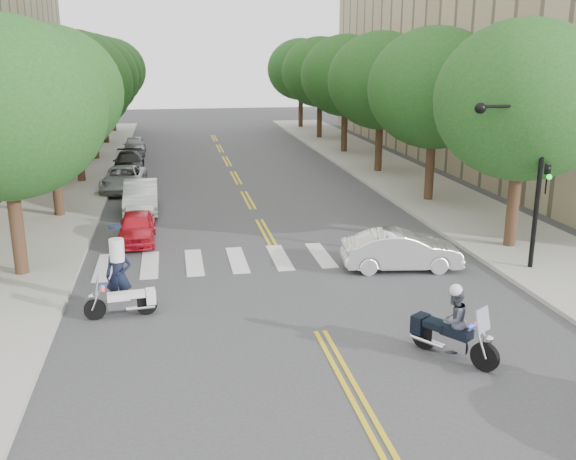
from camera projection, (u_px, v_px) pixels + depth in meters
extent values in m
plane|color=#38383A|center=(320.00, 332.00, 17.26)|extent=(140.00, 140.00, 0.00)
cube|color=#9E9991|center=(69.00, 182.00, 36.42)|extent=(5.00, 60.00, 0.15)
cube|color=#9E9991|center=(389.00, 171.00, 39.72)|extent=(5.00, 60.00, 0.15)
cylinder|color=#382316|center=(17.00, 229.00, 20.97)|extent=(0.44, 0.44, 3.32)
ellipsoid|color=#154C1C|center=(3.00, 108.00, 19.91)|extent=(6.40, 6.40, 5.76)
cylinder|color=#382316|center=(57.00, 182.00, 28.54)|extent=(0.44, 0.44, 3.32)
ellipsoid|color=#154C1C|center=(48.00, 92.00, 27.49)|extent=(6.40, 6.40, 5.76)
cylinder|color=#382316|center=(80.00, 154.00, 36.12)|extent=(0.44, 0.44, 3.32)
ellipsoid|color=#154C1C|center=(73.00, 83.00, 35.06)|extent=(6.40, 6.40, 5.76)
cylinder|color=#382316|center=(95.00, 136.00, 43.69)|extent=(0.44, 0.44, 3.32)
ellipsoid|color=#154C1C|center=(90.00, 77.00, 42.64)|extent=(6.40, 6.40, 5.76)
cylinder|color=#382316|center=(105.00, 123.00, 51.27)|extent=(0.44, 0.44, 3.32)
ellipsoid|color=#154C1C|center=(101.00, 73.00, 50.21)|extent=(6.40, 6.40, 5.76)
cylinder|color=#382316|center=(113.00, 114.00, 58.84)|extent=(0.44, 0.44, 3.32)
ellipsoid|color=#154C1C|center=(110.00, 70.00, 57.79)|extent=(6.40, 6.40, 5.76)
cylinder|color=#382316|center=(513.00, 206.00, 24.02)|extent=(0.44, 0.44, 3.32)
ellipsoid|color=#154C1C|center=(523.00, 101.00, 22.97)|extent=(6.40, 6.40, 5.76)
cylinder|color=#382316|center=(430.00, 169.00, 31.60)|extent=(0.44, 0.44, 3.32)
ellipsoid|color=#154C1C|center=(435.00, 88.00, 30.54)|extent=(6.40, 6.40, 5.76)
cylinder|color=#382316|center=(379.00, 146.00, 39.17)|extent=(0.44, 0.44, 3.32)
ellipsoid|color=#154C1C|center=(381.00, 81.00, 38.12)|extent=(6.40, 6.40, 5.76)
cylinder|color=#382316|center=(344.00, 131.00, 46.75)|extent=(0.44, 0.44, 3.32)
ellipsoid|color=#154C1C|center=(346.00, 76.00, 45.69)|extent=(6.40, 6.40, 5.76)
cylinder|color=#382316|center=(319.00, 119.00, 54.33)|extent=(0.44, 0.44, 3.32)
ellipsoid|color=#154C1C|center=(320.00, 72.00, 53.27)|extent=(6.40, 6.40, 5.76)
cylinder|color=#382316|center=(301.00, 111.00, 61.90)|extent=(0.44, 0.44, 3.32)
ellipsoid|color=#154C1C|center=(301.00, 69.00, 60.85)|extent=(6.40, 6.40, 5.76)
cylinder|color=black|center=(539.00, 185.00, 21.19)|extent=(0.16, 0.16, 6.00)
cylinder|color=black|center=(513.00, 106.00, 20.28)|extent=(2.40, 0.10, 0.10)
sphere|color=black|center=(480.00, 108.00, 20.10)|extent=(0.36, 0.36, 0.36)
imported|color=black|center=(546.00, 179.00, 21.18)|extent=(0.16, 0.20, 1.00)
sphere|color=#0CCC26|center=(549.00, 177.00, 21.01)|extent=(0.18, 0.18, 0.18)
cylinder|color=black|center=(485.00, 357.00, 15.07)|extent=(0.52, 0.67, 0.71)
cylinder|color=black|center=(425.00, 335.00, 16.22)|extent=(0.55, 0.69, 0.71)
cube|color=silver|center=(452.00, 341.00, 15.65)|extent=(0.80, 0.96, 0.33)
cube|color=black|center=(457.00, 332.00, 15.51)|extent=(0.72, 0.81, 0.23)
cube|color=black|center=(436.00, 324.00, 15.90)|extent=(0.67, 0.71, 0.17)
cube|color=black|center=(420.00, 323.00, 16.25)|extent=(0.56, 0.52, 0.47)
cube|color=#8C99A5|center=(483.00, 320.00, 14.92)|extent=(0.52, 0.42, 0.57)
cube|color=red|center=(478.00, 324.00, 15.18)|extent=(0.14, 0.14, 0.08)
cube|color=#0C26E5|center=(472.00, 327.00, 15.01)|extent=(0.14, 0.14, 0.08)
imported|color=#474C56|center=(454.00, 320.00, 15.50)|extent=(1.01, 0.96, 1.64)
sphere|color=silver|center=(456.00, 290.00, 15.30)|extent=(0.31, 0.31, 0.31)
cylinder|color=black|center=(95.00, 310.00, 17.95)|extent=(0.61, 0.19, 0.60)
cylinder|color=black|center=(147.00, 304.00, 18.34)|extent=(0.62, 0.22, 0.60)
cube|color=silver|center=(122.00, 303.00, 18.13)|extent=(0.82, 0.37, 0.28)
cube|color=white|center=(119.00, 296.00, 18.05)|extent=(0.65, 0.38, 0.20)
cube|color=white|center=(136.00, 294.00, 18.17)|extent=(0.52, 0.40, 0.14)
cube|color=white|center=(151.00, 296.00, 18.31)|extent=(0.31, 0.42, 0.40)
cube|color=#8C99A5|center=(97.00, 284.00, 17.78)|extent=(0.18, 0.46, 0.49)
cube|color=red|center=(103.00, 290.00, 17.76)|extent=(0.10, 0.10, 0.07)
cube|color=#0C26E5|center=(103.00, 287.00, 17.96)|extent=(0.10, 0.10, 0.07)
imported|color=black|center=(119.00, 276.00, 18.52)|extent=(0.80, 0.58, 2.04)
imported|color=silver|center=(401.00, 251.00, 22.02)|extent=(4.22, 1.94, 1.34)
imported|color=red|center=(137.00, 227.00, 25.19)|extent=(1.43, 3.52, 1.20)
imported|color=white|center=(141.00, 197.00, 29.89)|extent=(1.59, 4.40, 1.44)
imported|color=#9DA0A5|center=(124.00, 179.00, 34.46)|extent=(2.44, 4.76, 1.28)
imported|color=black|center=(129.00, 163.00, 39.19)|extent=(1.89, 4.50, 1.30)
imported|color=#939398|center=(135.00, 146.00, 46.39)|extent=(1.57, 3.83, 1.30)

